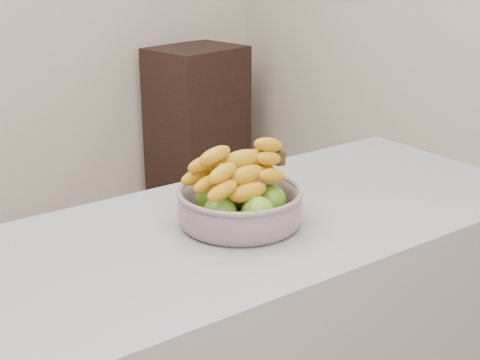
{
  "coord_description": "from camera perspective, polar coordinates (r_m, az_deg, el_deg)",
  "views": [
    {
      "loc": [
        -0.52,
        -1.46,
        1.48
      ],
      "look_at": [
        0.26,
        -0.38,
        1.0
      ],
      "focal_mm": 50.0,
      "sensor_mm": 36.0,
      "label": 1
    }
  ],
  "objects": [
    {
      "name": "cabinet",
      "position": [
        3.96,
        -3.65,
        4.76
      ],
      "size": [
        0.57,
        0.49,
        0.91
      ],
      "primitive_type": "cube",
      "rotation": [
        0.0,
        0.0,
        0.19
      ],
      "color": "black",
      "rests_on": "ground"
    },
    {
      "name": "fruit_bowl",
      "position": [
        1.44,
        -0.01,
        -1.8
      ],
      "size": [
        0.27,
        0.27,
        0.17
      ],
      "rotation": [
        0.0,
        0.0,
        -0.04
      ],
      "color": "#979FB5",
      "rests_on": "counter"
    }
  ]
}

